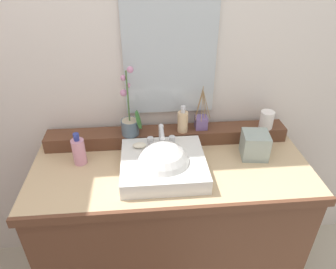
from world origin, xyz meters
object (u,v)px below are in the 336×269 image
Objects in this scene: potted_plant at (130,121)px; sink_basin at (163,166)px; tumbler_cup at (267,120)px; reed_diffuser at (201,122)px; soap_dispenser at (183,121)px; tissue_box at (255,145)px; soap_bar at (140,145)px; lotion_bottle at (79,151)px.

sink_basin is at bearing -57.45° from potted_plant.
tumbler_cup is (0.74, 0.00, -0.03)m from potted_plant.
potted_plant is 0.39m from reed_diffuser.
soap_dispenser is 1.13× the size of tissue_box.
reed_diffuser is 1.85× the size of tissue_box.
potted_plant is at bearing 166.87° from tissue_box.
sink_basin is 0.49m from tissue_box.
reed_diffuser is (0.10, 0.02, -0.02)m from soap_dispenser.
soap_dispenser is 0.46m from tumbler_cup.
reed_diffuser is (-0.36, 0.03, -0.01)m from tumbler_cup.
sink_basin is 0.29m from soap_dispenser.
soap_dispenser reaches higher than sink_basin.
sink_basin reaches higher than tissue_box.
sink_basin is 2.66× the size of soap_dispenser.
soap_dispenser is 0.11m from reed_diffuser.
reed_diffuser is 0.31m from tissue_box.
soap_bar is at bearing -70.92° from potted_plant.
soap_bar is 0.28× the size of reed_diffuser.
reed_diffuser is (0.38, 0.03, -0.04)m from potted_plant.
lotion_bottle reaches higher than tissue_box.
soap_bar is 0.30m from lotion_bottle.
reed_diffuser reaches higher than tissue_box.
tissue_box is at bearing -1.13° from lotion_bottle.
lotion_bottle is at bearing 179.88° from soap_bar.
reed_diffuser is at bearing 13.86° from lotion_bottle.
reed_diffuser is at bearing 145.02° from tissue_box.
tumbler_cup is 0.39× the size of reed_diffuser.
soap_bar is 0.47× the size of soap_dispenser.
reed_diffuser is (0.34, 0.16, 0.03)m from soap_bar.
lotion_bottle is at bearing -172.46° from tumbler_cup.
potted_plant is at bearing -179.21° from soap_dispenser.
sink_basin is 0.43m from lotion_bottle.
sink_basin is 0.64m from tumbler_cup.
sink_basin is 0.31m from potted_plant.
soap_dispenser is at bearing 0.79° from potted_plant.
potted_plant is at bearing 109.08° from soap_bar.
sink_basin is 5.72× the size of soap_bar.
soap_dispenser reaches higher than soap_bar.
sink_basin is 0.36m from reed_diffuser.
soap_dispenser is at bearing 179.72° from tumbler_cup.
sink_basin is at bearing -129.98° from reed_diffuser.
tumbler_cup is 0.19m from tissue_box.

